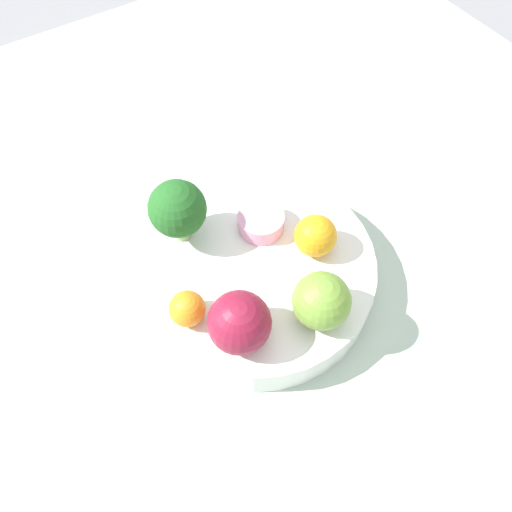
# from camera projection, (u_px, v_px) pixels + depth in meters

# --- Properties ---
(ground_plane) EXTENTS (6.00, 6.00, 0.00)m
(ground_plane) POSITION_uv_depth(u_px,v_px,m) (256.00, 289.00, 0.59)
(ground_plane) COLOR gray
(table_surface) EXTENTS (1.20, 1.20, 0.02)m
(table_surface) POSITION_uv_depth(u_px,v_px,m) (256.00, 285.00, 0.59)
(table_surface) COLOR #B2C6B2
(table_surface) RESTS_ON ground_plane
(bowl) EXTENTS (0.26, 0.26, 0.04)m
(bowl) POSITION_uv_depth(u_px,v_px,m) (256.00, 271.00, 0.56)
(bowl) COLOR white
(bowl) RESTS_ON table_surface
(broccoli) EXTENTS (0.06, 0.06, 0.08)m
(broccoli) POSITION_uv_depth(u_px,v_px,m) (178.00, 209.00, 0.52)
(broccoli) COLOR #99C17A
(broccoli) RESTS_ON bowl
(apple_red) EXTENTS (0.06, 0.06, 0.06)m
(apple_red) POSITION_uv_depth(u_px,v_px,m) (239.00, 323.00, 0.47)
(apple_red) COLOR maroon
(apple_red) RESTS_ON bowl
(apple_green) EXTENTS (0.06, 0.06, 0.06)m
(apple_green) POSITION_uv_depth(u_px,v_px,m) (321.00, 301.00, 0.48)
(apple_green) COLOR olive
(apple_green) RESTS_ON bowl
(orange_front) EXTENTS (0.05, 0.05, 0.05)m
(orange_front) POSITION_uv_depth(u_px,v_px,m) (315.00, 236.00, 0.53)
(orange_front) COLOR orange
(orange_front) RESTS_ON bowl
(orange_back) EXTENTS (0.04, 0.04, 0.04)m
(orange_back) POSITION_uv_depth(u_px,v_px,m) (187.00, 309.00, 0.49)
(orange_back) COLOR orange
(orange_back) RESTS_ON bowl
(small_cup) EXTENTS (0.05, 0.05, 0.02)m
(small_cup) POSITION_uv_depth(u_px,v_px,m) (261.00, 222.00, 0.56)
(small_cup) COLOR #EA9EC6
(small_cup) RESTS_ON bowl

